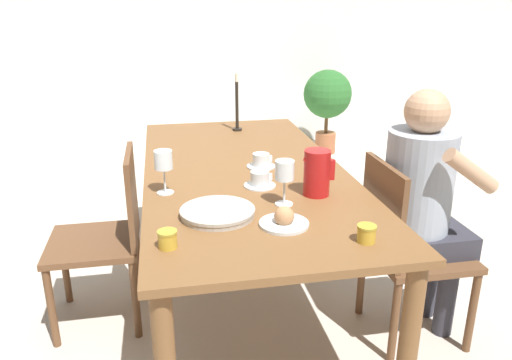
# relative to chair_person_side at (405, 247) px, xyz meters

# --- Properties ---
(ground_plane) EXTENTS (20.00, 20.00, 0.00)m
(ground_plane) POSITION_rel_chair_person_side_xyz_m (-0.67, 0.41, -0.46)
(ground_plane) COLOR beige
(wall_back) EXTENTS (10.00, 0.06, 2.60)m
(wall_back) POSITION_rel_chair_person_side_xyz_m (-0.67, 3.50, 0.84)
(wall_back) COLOR white
(wall_back) RESTS_ON ground_plane
(dining_table) EXTENTS (0.95, 2.02, 0.74)m
(dining_table) POSITION_rel_chair_person_side_xyz_m (-0.67, 0.41, 0.19)
(dining_table) COLOR brown
(dining_table) RESTS_ON ground_plane
(chair_person_side) EXTENTS (0.42, 0.42, 0.86)m
(chair_person_side) POSITION_rel_chair_person_side_xyz_m (0.00, 0.00, 0.00)
(chair_person_side) COLOR brown
(chair_person_side) RESTS_ON ground_plane
(chair_opposite) EXTENTS (0.42, 0.42, 0.86)m
(chair_opposite) POSITION_rel_chair_person_side_xyz_m (-1.33, 0.39, 0.00)
(chair_opposite) COLOR brown
(chair_opposite) RESTS_ON ground_plane
(person_seated) EXTENTS (0.39, 0.41, 1.16)m
(person_seated) POSITION_rel_chair_person_side_xyz_m (0.08, 0.03, 0.23)
(person_seated) COLOR #33333D
(person_seated) RESTS_ON ground_plane
(red_pitcher) EXTENTS (0.14, 0.11, 0.19)m
(red_pitcher) POSITION_rel_chair_person_side_xyz_m (-0.43, 0.02, 0.38)
(red_pitcher) COLOR red
(red_pitcher) RESTS_ON dining_table
(wine_glass_water) EXTENTS (0.08, 0.08, 0.19)m
(wine_glass_water) POSITION_rel_chair_person_side_xyz_m (-1.05, 0.16, 0.42)
(wine_glass_water) COLOR white
(wine_glass_water) RESTS_ON dining_table
(wine_glass_juice) EXTENTS (0.08, 0.08, 0.18)m
(wine_glass_juice) POSITION_rel_chair_person_side_xyz_m (-0.58, -0.06, 0.41)
(wine_glass_juice) COLOR white
(wine_glass_juice) RESTS_ON dining_table
(teacup_near_person) EXTENTS (0.14, 0.14, 0.07)m
(teacup_near_person) POSITION_rel_chair_person_side_xyz_m (-0.64, 0.16, 0.31)
(teacup_near_person) COLOR silver
(teacup_near_person) RESTS_ON dining_table
(teacup_across) EXTENTS (0.14, 0.14, 0.07)m
(teacup_across) POSITION_rel_chair_person_side_xyz_m (-0.58, 0.42, 0.31)
(teacup_across) COLOR silver
(teacup_across) RESTS_ON dining_table
(serving_tray) EXTENTS (0.29, 0.29, 0.03)m
(serving_tray) POSITION_rel_chair_person_side_xyz_m (-0.86, -0.12, 0.29)
(serving_tray) COLOR #B7B2A8
(serving_tray) RESTS_ON dining_table
(bread_plate) EXTENTS (0.18, 0.18, 0.07)m
(bread_plate) POSITION_rel_chair_person_side_xyz_m (-0.63, -0.25, 0.30)
(bread_plate) COLOR silver
(bread_plate) RESTS_ON dining_table
(jam_jar_amber) EXTENTS (0.07, 0.07, 0.06)m
(jam_jar_amber) POSITION_rel_chair_person_side_xyz_m (-1.05, -0.35, 0.31)
(jam_jar_amber) COLOR gold
(jam_jar_amber) RESTS_ON dining_table
(jam_jar_red) EXTENTS (0.07, 0.07, 0.06)m
(jam_jar_red) POSITION_rel_chair_person_side_xyz_m (-0.39, -0.43, 0.31)
(jam_jar_red) COLOR gold
(jam_jar_red) RESTS_ON dining_table
(candlestick_tall) EXTENTS (0.06, 0.06, 0.35)m
(candlestick_tall) POSITION_rel_chair_person_side_xyz_m (-0.58, 1.17, 0.42)
(candlestick_tall) COLOR black
(candlestick_tall) RESTS_ON dining_table
(potted_plant) EXTENTS (0.49, 0.49, 0.86)m
(potted_plant) POSITION_rel_chair_person_side_xyz_m (0.62, 2.96, 0.12)
(potted_plant) COLOR #A8603D
(potted_plant) RESTS_ON ground_plane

